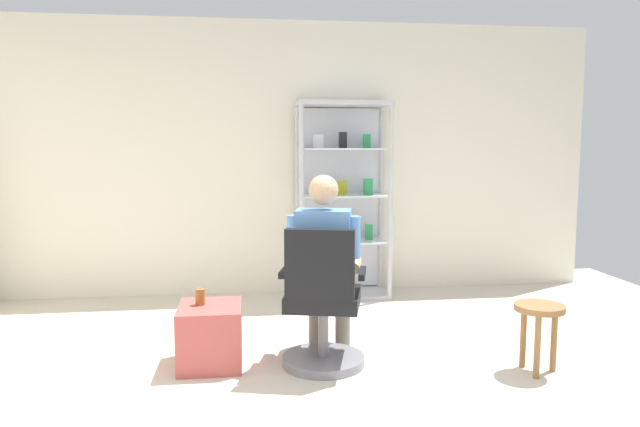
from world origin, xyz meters
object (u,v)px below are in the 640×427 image
at_px(storage_crate, 210,335).
at_px(tea_glass, 200,297).
at_px(seated_shopkeeper, 325,258).
at_px(wooden_stool, 539,319).
at_px(office_chair, 322,310).
at_px(display_cabinet_main, 342,199).

bearing_deg(storage_crate, tea_glass, 156.04).
distance_m(seated_shopkeeper, wooden_stool, 1.45).
bearing_deg(wooden_stool, office_chair, 169.62).
bearing_deg(display_cabinet_main, wooden_stool, -66.28).
xyz_separation_m(office_chair, wooden_stool, (1.39, -0.25, -0.03)).
distance_m(tea_glass, wooden_stool, 2.24).
relative_size(seated_shopkeeper, wooden_stool, 2.84).
bearing_deg(wooden_stool, display_cabinet_main, 113.72).
height_order(display_cabinet_main, wooden_stool, display_cabinet_main).
xyz_separation_m(display_cabinet_main, office_chair, (-0.44, -1.90, -0.57)).
xyz_separation_m(display_cabinet_main, seated_shopkeeper, (-0.40, -1.74, -0.25)).
xyz_separation_m(tea_glass, wooden_stool, (2.20, -0.43, -0.11)).
distance_m(office_chair, seated_shopkeeper, 0.36).
relative_size(tea_glass, wooden_stool, 0.24).
relative_size(display_cabinet_main, office_chair, 1.98).
height_order(office_chair, storage_crate, office_chair).
relative_size(seated_shopkeeper, storage_crate, 2.76).
distance_m(display_cabinet_main, seated_shopkeeper, 1.80).
bearing_deg(tea_glass, seated_shopkeeper, -1.11).
bearing_deg(seated_shopkeeper, wooden_stool, -17.02).
xyz_separation_m(display_cabinet_main, storage_crate, (-1.19, -1.75, -0.76)).
bearing_deg(seated_shopkeeper, storage_crate, -179.08).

